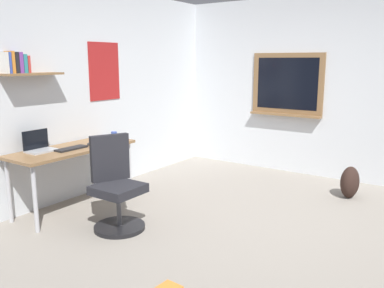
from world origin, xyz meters
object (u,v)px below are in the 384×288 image
Objects in this scene: computer_mouse at (91,144)px; coffee_mug at (114,135)px; keyboard at (71,148)px; office_chair at (116,189)px; laptop at (39,146)px; desk at (73,154)px; backpack at (350,182)px.

coffee_mug is at bearing 6.66° from computer_mouse.
keyboard is 4.02× the size of coffee_mug.
coffee_mug reaches higher than keyboard.
office_chair is at bearing -134.56° from coffee_mug.
laptop is 0.98m from coffee_mug.
keyboard is at bearing 86.03° from office_chair.
office_chair is 0.79m from keyboard.
desk is 3.68× the size of backpack.
office_chair is 9.13× the size of computer_mouse.
backpack is at bearing -49.08° from desk.
coffee_mug is at bearing 4.04° from keyboard.
coffee_mug reaches higher than backpack.
keyboard is at bearing -135.74° from desk.
computer_mouse is (0.33, 0.72, 0.33)m from office_chair.
coffee_mug is at bearing 121.85° from backpack.
computer_mouse is 3.21m from backpack.
laptop is at bearing 157.07° from desk.
desk is at bearing 160.87° from computer_mouse.
desk is 15.98× the size of coffee_mug.
laptop is at bearing 102.54° from office_chair.
office_chair is (-0.12, -0.79, -0.24)m from desk.
desk is at bearing 81.13° from office_chair.
office_chair reaches higher than desk.
office_chair is at bearing -114.62° from computer_mouse.
computer_mouse is 0.43m from coffee_mug.
laptop is 3.37× the size of coffee_mug.
coffee_mug is at bearing -1.95° from desk.
office_chair is 2.38× the size of backpack.
computer_mouse is at bearing -173.34° from coffee_mug.
desk is 14.13× the size of computer_mouse.
desk is at bearing -22.93° from laptop.
laptop reaches higher than keyboard.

